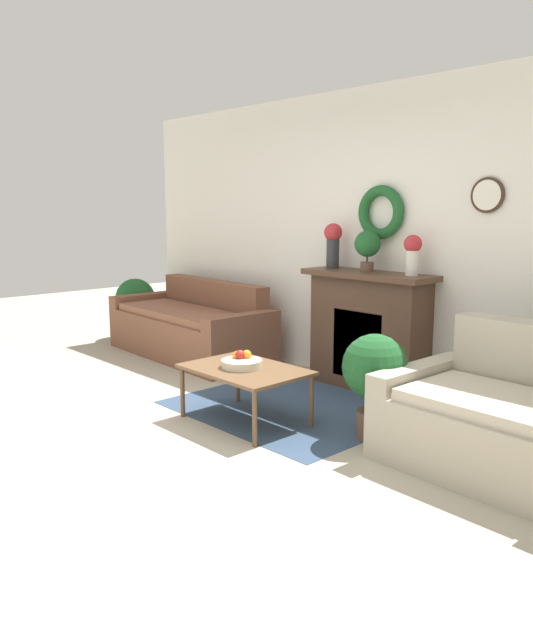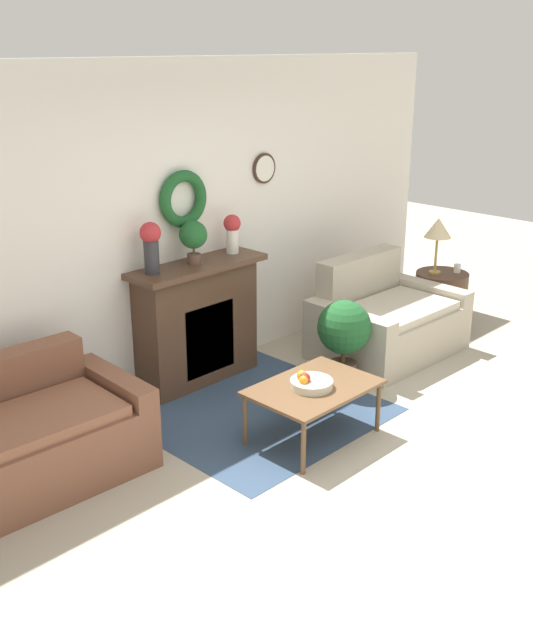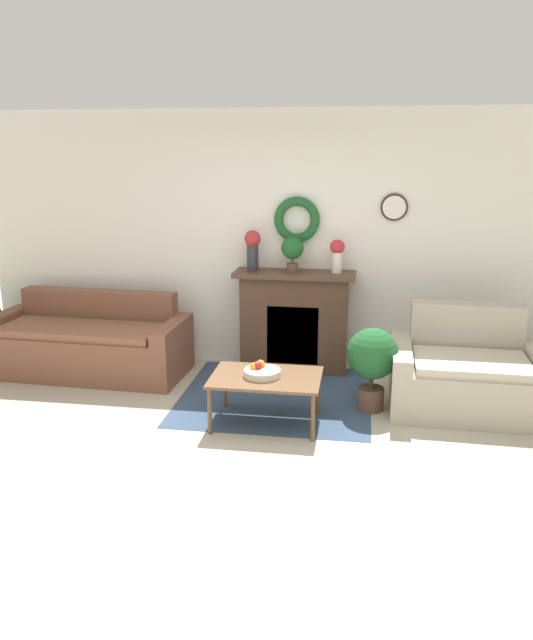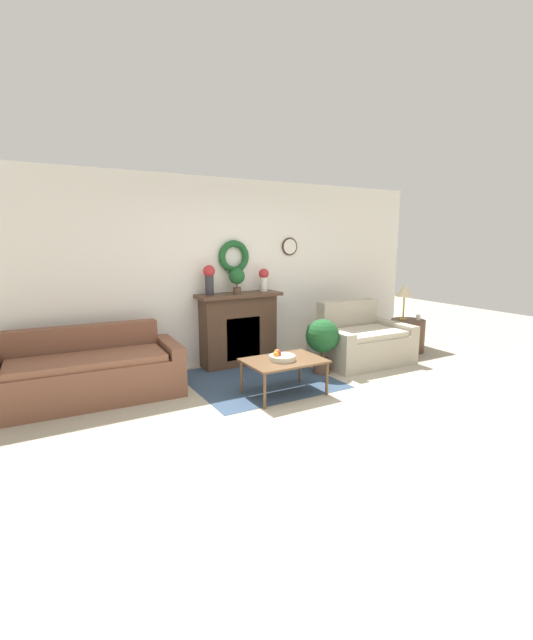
% 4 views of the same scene
% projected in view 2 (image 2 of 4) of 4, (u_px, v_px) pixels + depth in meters
% --- Properties ---
extents(ground_plane, '(16.00, 16.00, 0.00)m').
position_uv_depth(ground_plane, '(408.00, 477.00, 5.12)').
color(ground_plane, '#ADA38E').
extents(floor_rug, '(1.80, 1.75, 0.01)m').
position_uv_depth(floor_rug, '(255.00, 411.00, 6.05)').
color(floor_rug, '#334760').
rests_on(floor_rug, ground_plane).
extents(wall_back, '(6.80, 0.16, 2.70)m').
position_uv_depth(wall_back, '(175.00, 226.00, 6.25)').
color(wall_back, white).
rests_on(wall_back, ground_plane).
extents(fireplace, '(1.25, 0.41, 1.07)m').
position_uv_depth(fireplace, '(197.00, 322.00, 6.43)').
color(fireplace, '#4C3323').
rests_on(fireplace, ground_plane).
extents(loveseat_right, '(1.39, 1.00, 0.90)m').
position_uv_depth(loveseat_right, '(385.00, 321.00, 7.12)').
color(loveseat_right, '#B2A893').
rests_on(loveseat_right, ground_plane).
extents(coffee_table, '(0.93, 0.65, 0.43)m').
position_uv_depth(coffee_table, '(313.00, 391.00, 5.51)').
color(coffee_table, brown).
rests_on(coffee_table, ground_plane).
extents(fruit_bowl, '(0.32, 0.32, 0.12)m').
position_uv_depth(fruit_bowl, '(310.00, 383.00, 5.45)').
color(fruit_bowl, beige).
rests_on(fruit_bowl, coffee_table).
extents(side_table_by_loveseat, '(0.55, 0.55, 0.53)m').
position_uv_depth(side_table_by_loveseat, '(441.00, 297.00, 7.94)').
color(side_table_by_loveseat, '#4C3323').
rests_on(side_table_by_loveseat, ground_plane).
extents(table_lamp, '(0.28, 0.28, 0.59)m').
position_uv_depth(table_lamp, '(438.00, 229.00, 7.67)').
color(table_lamp, '#B28E42').
rests_on(table_lamp, side_table_by_loveseat).
extents(mug, '(0.07, 0.07, 0.09)m').
position_uv_depth(mug, '(457.00, 268.00, 7.85)').
color(mug, silver).
rests_on(mug, side_table_by_loveseat).
extents(vase_on_mantel_left, '(0.17, 0.17, 0.42)m').
position_uv_depth(vase_on_mantel_left, '(151.00, 244.00, 5.87)').
color(vase_on_mantel_left, '#2D2D33').
rests_on(vase_on_mantel_left, fireplace).
extents(vase_on_mantel_right, '(0.15, 0.15, 0.34)m').
position_uv_depth(vase_on_mantel_right, '(232.00, 231.00, 6.47)').
color(vase_on_mantel_right, silver).
rests_on(vase_on_mantel_right, fireplace).
extents(potted_plant_on_mantel, '(0.23, 0.23, 0.36)m').
position_uv_depth(potted_plant_on_mantel, '(193.00, 237.00, 6.14)').
color(potted_plant_on_mantel, brown).
rests_on(potted_plant_on_mantel, fireplace).
extents(potted_plant_floor_by_loveseat, '(0.46, 0.46, 0.76)m').
position_uv_depth(potted_plant_floor_by_loveseat, '(344.00, 332.00, 6.36)').
color(potted_plant_floor_by_loveseat, brown).
rests_on(potted_plant_floor_by_loveseat, ground_plane).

